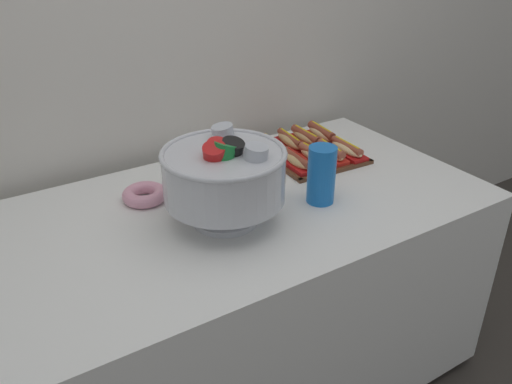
{
  "coord_description": "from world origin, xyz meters",
  "views": [
    {
      "loc": [
        -0.74,
        -1.28,
        1.6
      ],
      "look_at": [
        0.04,
        -0.04,
        0.81
      ],
      "focal_mm": 37.09,
      "sensor_mm": 36.0,
      "label": 1
    }
  ],
  "objects_px": {
    "serving_tray": "(309,154)",
    "hot_dog_1": "(314,156)",
    "cup_stack": "(321,175)",
    "hot_dog_4": "(273,146)",
    "donut": "(145,195)",
    "hot_dog_0": "(297,161)",
    "buffet_table": "(240,293)",
    "hot_dog_5": "(290,142)",
    "hot_dog_6": "(306,138)",
    "hot_dog_2": "(331,153)",
    "hot_dog_7": "(321,134)",
    "hot_dog_3": "(347,149)",
    "punch_bowl": "(224,174)"
  },
  "relations": [
    {
      "from": "serving_tray",
      "to": "hot_dog_1",
      "type": "xyz_separation_m",
      "value": [
        -0.04,
        -0.08,
        0.03
      ]
    },
    {
      "from": "serving_tray",
      "to": "cup_stack",
      "type": "xyz_separation_m",
      "value": [
        -0.19,
        -0.3,
        0.09
      ]
    },
    {
      "from": "hot_dog_4",
      "to": "donut",
      "type": "xyz_separation_m",
      "value": [
        -0.56,
        -0.09,
        -0.01
      ]
    },
    {
      "from": "hot_dog_0",
      "to": "hot_dog_1",
      "type": "bearing_deg",
      "value": -2.48
    },
    {
      "from": "buffet_table",
      "to": "donut",
      "type": "bearing_deg",
      "value": 143.29
    },
    {
      "from": "hot_dog_5",
      "to": "hot_dog_6",
      "type": "bearing_deg",
      "value": -2.48
    },
    {
      "from": "donut",
      "to": "hot_dog_2",
      "type": "bearing_deg",
      "value": -6.81
    },
    {
      "from": "hot_dog_7",
      "to": "donut",
      "type": "height_order",
      "value": "hot_dog_7"
    },
    {
      "from": "hot_dog_0",
      "to": "hot_dog_3",
      "type": "xyz_separation_m",
      "value": [
        0.22,
        -0.01,
        -0.0
      ]
    },
    {
      "from": "hot_dog_3",
      "to": "punch_bowl",
      "type": "xyz_separation_m",
      "value": [
        -0.62,
        -0.16,
        0.13
      ]
    },
    {
      "from": "hot_dog_0",
      "to": "hot_dog_7",
      "type": "relative_size",
      "value": 0.89
    },
    {
      "from": "serving_tray",
      "to": "hot_dog_2",
      "type": "xyz_separation_m",
      "value": [
        0.03,
        -0.08,
        0.03
      ]
    },
    {
      "from": "hot_dog_1",
      "to": "hot_dog_5",
      "type": "bearing_deg",
      "value": 87.52
    },
    {
      "from": "hot_dog_3",
      "to": "cup_stack",
      "type": "xyz_separation_m",
      "value": [
        -0.3,
        -0.22,
        0.06
      ]
    },
    {
      "from": "serving_tray",
      "to": "donut",
      "type": "height_order",
      "value": "donut"
    },
    {
      "from": "punch_bowl",
      "to": "hot_dog_0",
      "type": "bearing_deg",
      "value": 23.81
    },
    {
      "from": "punch_bowl",
      "to": "cup_stack",
      "type": "bearing_deg",
      "value": -9.63
    },
    {
      "from": "hot_dog_0",
      "to": "hot_dog_4",
      "type": "height_order",
      "value": "hot_dog_0"
    },
    {
      "from": "hot_dog_5",
      "to": "donut",
      "type": "xyz_separation_m",
      "value": [
        -0.63,
        -0.08,
        -0.01
      ]
    },
    {
      "from": "hot_dog_6",
      "to": "cup_stack",
      "type": "xyz_separation_m",
      "value": [
        -0.23,
        -0.39,
        0.06
      ]
    },
    {
      "from": "hot_dog_5",
      "to": "serving_tray",
      "type": "bearing_deg",
      "value": -68.03
    },
    {
      "from": "hot_dog_4",
      "to": "hot_dog_0",
      "type": "bearing_deg",
      "value": -92.48
    },
    {
      "from": "hot_dog_1",
      "to": "hot_dog_7",
      "type": "distance_m",
      "value": 0.22
    },
    {
      "from": "hot_dog_7",
      "to": "cup_stack",
      "type": "distance_m",
      "value": 0.49
    },
    {
      "from": "serving_tray",
      "to": "donut",
      "type": "distance_m",
      "value": 0.67
    },
    {
      "from": "hot_dog_4",
      "to": "hot_dog_5",
      "type": "relative_size",
      "value": 0.82
    },
    {
      "from": "serving_tray",
      "to": "cup_stack",
      "type": "bearing_deg",
      "value": -121.9
    },
    {
      "from": "hot_dog_4",
      "to": "hot_dog_1",
      "type": "bearing_deg",
      "value": -68.03
    },
    {
      "from": "hot_dog_3",
      "to": "punch_bowl",
      "type": "distance_m",
      "value": 0.65
    },
    {
      "from": "hot_dog_2",
      "to": "donut",
      "type": "bearing_deg",
      "value": 173.19
    },
    {
      "from": "hot_dog_1",
      "to": "punch_bowl",
      "type": "xyz_separation_m",
      "value": [
        -0.47,
        -0.17,
        0.12
      ]
    },
    {
      "from": "buffet_table",
      "to": "cup_stack",
      "type": "height_order",
      "value": "cup_stack"
    },
    {
      "from": "hot_dog_0",
      "to": "punch_bowl",
      "type": "height_order",
      "value": "punch_bowl"
    },
    {
      "from": "buffet_table",
      "to": "hot_dog_7",
      "type": "height_order",
      "value": "hot_dog_7"
    },
    {
      "from": "cup_stack",
      "to": "donut",
      "type": "height_order",
      "value": "cup_stack"
    },
    {
      "from": "buffet_table",
      "to": "cup_stack",
      "type": "bearing_deg",
      "value": -27.52
    },
    {
      "from": "hot_dog_1",
      "to": "punch_bowl",
      "type": "relative_size",
      "value": 0.45
    },
    {
      "from": "serving_tray",
      "to": "hot_dog_0",
      "type": "bearing_deg",
      "value": -146.22
    },
    {
      "from": "hot_dog_2",
      "to": "hot_dog_3",
      "type": "relative_size",
      "value": 0.9
    },
    {
      "from": "hot_dog_3",
      "to": "hot_dog_5",
      "type": "xyz_separation_m",
      "value": [
        -0.14,
        0.17,
        0.0
      ]
    },
    {
      "from": "hot_dog_6",
      "to": "hot_dog_4",
      "type": "bearing_deg",
      "value": 177.52
    },
    {
      "from": "hot_dog_0",
      "to": "cup_stack",
      "type": "distance_m",
      "value": 0.25
    },
    {
      "from": "buffet_table",
      "to": "punch_bowl",
      "type": "xyz_separation_m",
      "value": [
        -0.09,
        -0.07,
        0.52
      ]
    },
    {
      "from": "buffet_table",
      "to": "hot_dog_6",
      "type": "bearing_deg",
      "value": 29.62
    },
    {
      "from": "buffet_table",
      "to": "hot_dog_3",
      "type": "distance_m",
      "value": 0.67
    },
    {
      "from": "buffet_table",
      "to": "serving_tray",
      "type": "height_order",
      "value": "serving_tray"
    },
    {
      "from": "hot_dog_2",
      "to": "hot_dog_7",
      "type": "bearing_deg",
      "value": 63.08
    },
    {
      "from": "hot_dog_1",
      "to": "hot_dog_3",
      "type": "relative_size",
      "value": 0.9
    },
    {
      "from": "hot_dog_4",
      "to": "hot_dog_6",
      "type": "distance_m",
      "value": 0.15
    },
    {
      "from": "buffet_table",
      "to": "hot_dog_0",
      "type": "bearing_deg",
      "value": 18.95
    }
  ]
}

